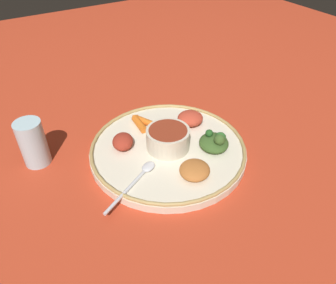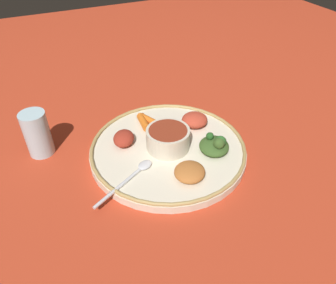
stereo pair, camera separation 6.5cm
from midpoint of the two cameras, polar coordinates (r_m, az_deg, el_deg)
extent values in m
plane|color=#B7381E|center=(0.74, -2.51, -2.08)|extent=(2.40, 2.40, 0.00)
cylinder|color=beige|center=(0.73, -2.53, -1.56)|extent=(0.35, 0.35, 0.02)
torus|color=tan|center=(0.72, -2.55, -0.83)|extent=(0.35, 0.35, 0.01)
cylinder|color=beige|center=(0.71, -2.60, 0.47)|extent=(0.10, 0.10, 0.05)
cylinder|color=maroon|center=(0.70, -2.65, 1.82)|extent=(0.09, 0.09, 0.01)
ellipsoid|color=silver|center=(0.67, -6.24, -4.47)|extent=(0.04, 0.04, 0.01)
cylinder|color=silver|center=(0.63, -10.50, -8.77)|extent=(0.07, 0.12, 0.01)
ellipsoid|color=#385623|center=(0.72, 5.60, -0.23)|extent=(0.09, 0.09, 0.03)
sphere|color=#23511E|center=(0.72, 4.78, 1.47)|extent=(0.02, 0.02, 0.02)
sphere|color=#385623|center=(0.71, 7.02, 0.79)|extent=(0.02, 0.02, 0.02)
sphere|color=#2D6628|center=(0.70, 6.69, 0.66)|extent=(0.02, 0.02, 0.02)
sphere|color=#385623|center=(0.70, 6.53, 0.35)|extent=(0.02, 0.02, 0.02)
cylinder|color=orange|center=(0.80, -5.98, 3.53)|extent=(0.07, 0.04, 0.02)
cone|color=orange|center=(0.82, -8.23, 4.41)|extent=(0.02, 0.02, 0.01)
cylinder|color=orange|center=(0.79, -7.43, 3.12)|extent=(0.06, 0.02, 0.02)
cone|color=orange|center=(0.82, -8.36, 4.44)|extent=(0.02, 0.02, 0.02)
ellipsoid|color=#B73D28|center=(0.79, 1.63, 4.15)|extent=(0.07, 0.07, 0.03)
ellipsoid|color=#B2662D|center=(0.65, 1.65, -5.22)|extent=(0.09, 0.09, 0.02)
ellipsoid|color=maroon|center=(0.73, -10.56, -0.01)|extent=(0.07, 0.07, 0.03)
cylinder|color=silver|center=(0.75, -25.16, -0.26)|extent=(0.06, 0.06, 0.11)
cylinder|color=tan|center=(0.77, -24.43, -2.41)|extent=(0.05, 0.05, 0.03)
camera|label=1|loc=(0.03, -92.58, -2.05)|focal=34.35mm
camera|label=2|loc=(0.03, 87.42, 2.05)|focal=34.35mm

